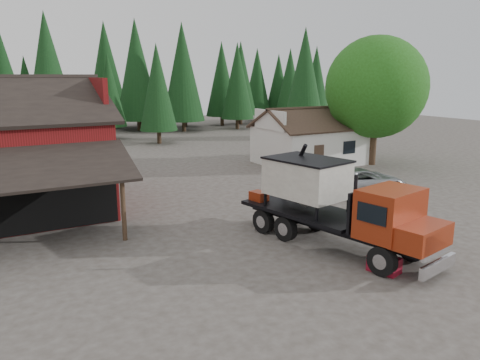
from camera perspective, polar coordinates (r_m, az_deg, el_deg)
ground at (r=21.74m, az=2.17°, el=-6.50°), size 120.00×120.00×0.00m
farmhouse at (r=39.04m, az=8.57°, el=4.48°), size 8.60×6.42×4.65m
deciduous_tree at (r=39.08m, az=16.28°, el=10.38°), size 8.00×8.00×10.20m
conifer_backdrop at (r=60.88m, az=-18.99°, el=5.26°), size 76.00×16.00×16.00m
near_pine_b at (r=50.38m, az=-10.04°, el=11.06°), size 3.96×3.96×10.40m
near_pine_c at (r=54.45m, az=7.87°, el=12.30°), size 4.84×4.84×12.40m
near_pine_d at (r=51.94m, az=-22.33°, el=12.03°), size 5.28×5.28×13.40m
feed_truck at (r=19.99m, az=11.48°, el=-2.66°), size 4.23×9.49×4.15m
silver_car at (r=29.69m, az=14.53°, el=-0.09°), size 6.04×3.63×1.57m
equip_box at (r=18.36m, az=17.17°, el=-9.78°), size 0.98×1.25×0.60m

